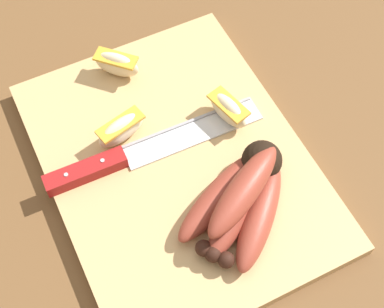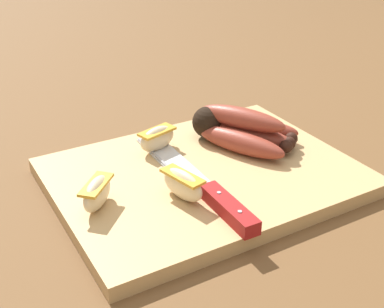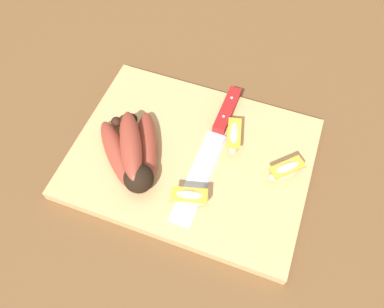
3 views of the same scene
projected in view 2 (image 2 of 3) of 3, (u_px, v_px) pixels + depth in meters
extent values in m
plane|color=brown|center=(204.00, 183.00, 0.70)|extent=(6.00, 6.00, 0.00)
cube|color=tan|center=(202.00, 178.00, 0.69)|extent=(0.40, 0.30, 0.02)
sphere|color=black|center=(208.00, 122.00, 0.77)|extent=(0.05, 0.05, 0.05)
ellipsoid|color=brown|center=(240.00, 142.00, 0.73)|extent=(0.09, 0.14, 0.03)
sphere|color=black|center=(286.00, 147.00, 0.72)|extent=(0.02, 0.02, 0.02)
ellipsoid|color=brown|center=(246.00, 135.00, 0.75)|extent=(0.11, 0.13, 0.03)
sphere|color=black|center=(289.00, 143.00, 0.73)|extent=(0.02, 0.02, 0.02)
ellipsoid|color=brown|center=(251.00, 128.00, 0.77)|extent=(0.12, 0.12, 0.03)
sphere|color=black|center=(291.00, 139.00, 0.74)|extent=(0.02, 0.02, 0.02)
ellipsoid|color=brown|center=(242.00, 118.00, 0.74)|extent=(0.10, 0.13, 0.03)
cube|color=silver|center=(174.00, 163.00, 0.71)|extent=(0.04, 0.18, 0.00)
cube|color=#99999E|center=(164.00, 164.00, 0.70)|extent=(0.01, 0.18, 0.00)
cube|color=maroon|center=(229.00, 209.00, 0.59)|extent=(0.02, 0.10, 0.02)
cylinder|color=#B2B2B7|center=(240.00, 211.00, 0.57)|extent=(0.01, 0.01, 0.00)
cylinder|color=#B2B2B7|center=(219.00, 193.00, 0.61)|extent=(0.01, 0.01, 0.00)
ellipsoid|color=beige|center=(157.00, 139.00, 0.74)|extent=(0.06, 0.04, 0.04)
cube|color=gold|center=(157.00, 131.00, 0.73)|extent=(0.06, 0.04, 0.00)
ellipsoid|color=beige|center=(97.00, 193.00, 0.61)|extent=(0.06, 0.06, 0.04)
cube|color=gold|center=(96.00, 185.00, 0.60)|extent=(0.06, 0.06, 0.00)
ellipsoid|color=beige|center=(183.00, 185.00, 0.62)|extent=(0.04, 0.07, 0.04)
cube|color=gold|center=(182.00, 176.00, 0.62)|extent=(0.04, 0.06, 0.00)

